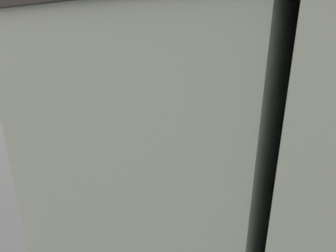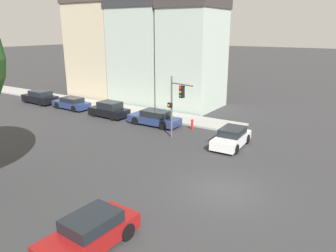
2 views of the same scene
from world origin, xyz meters
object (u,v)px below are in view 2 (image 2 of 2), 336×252
parked_car_0 (155,118)px  fire_hydrant (192,124)px  parked_car_3 (40,97)px  parked_car_1 (109,110)px  parked_car_2 (71,103)px  crossing_car_0 (232,138)px  traffic_signal (176,99)px  crossing_car_1 (90,233)px

parked_car_0 → fire_hydrant: bearing=-169.8°
parked_car_0 → parked_car_3: (0.19, 16.30, 0.05)m
parked_car_1 → parked_car_2: (0.26, 5.67, -0.09)m
crossing_car_0 → parked_car_1: (1.43, 13.26, 0.05)m
parked_car_1 → parked_car_3: (0.22, 10.91, 0.00)m
parked_car_2 → traffic_signal: bearing=172.3°
parked_car_3 → crossing_car_0: bearing=178.3°
traffic_signal → parked_car_0: size_ratio=1.01×
crossing_car_1 → parked_car_3: parked_car_3 is taller
crossing_car_1 → parked_car_2: crossing_car_1 is taller
parked_car_0 → fire_hydrant: (0.64, -3.46, -0.16)m
parked_car_3 → traffic_signal: bearing=175.3°
crossing_car_1 → traffic_signal: bearing=-159.1°
traffic_signal → crossing_car_1: 13.96m
crossing_car_1 → fire_hydrant: size_ratio=4.50×
traffic_signal → parked_car_3: traffic_signal is taller
traffic_signal → parked_car_3: (2.45, 19.91, -2.47)m
crossing_car_1 → fire_hydrant: crossing_car_1 is taller
crossing_car_1 → parked_car_2: bearing=-126.2°
fire_hydrant → parked_car_0: bearing=100.5°
traffic_signal → fire_hydrant: 3.95m
crossing_car_0 → parked_car_0: (1.46, 7.87, -0.00)m
traffic_signal → crossing_car_0: size_ratio=1.19×
traffic_signal → crossing_car_0: 5.01m
parked_car_3 → fire_hydrant: size_ratio=4.94×
crossing_car_0 → parked_car_3: (1.66, 24.17, 0.05)m
crossing_car_1 → crossing_car_0: bearing=-177.1°
parked_car_0 → traffic_signal: bearing=147.9°
parked_car_0 → parked_car_3: 16.30m
crossing_car_1 → parked_car_2: 24.42m
traffic_signal → fire_hydrant: bearing=-164.6°
parked_car_1 → crossing_car_0: bearing=175.5°
traffic_signal → parked_car_1: traffic_signal is taller
parked_car_1 → parked_car_3: size_ratio=0.90×
parked_car_3 → parked_car_1: bearing=-178.9°
parked_car_2 → parked_car_3: (-0.04, 5.24, 0.09)m
crossing_car_1 → parked_car_0: bearing=-149.8°
parked_car_3 → parked_car_2: bearing=-177.4°
parked_car_2 → parked_car_0: bearing=-179.3°
crossing_car_0 → fire_hydrant: 4.89m
parked_car_2 → fire_hydrant: size_ratio=4.81×
traffic_signal → parked_car_2: bearing=-87.3°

